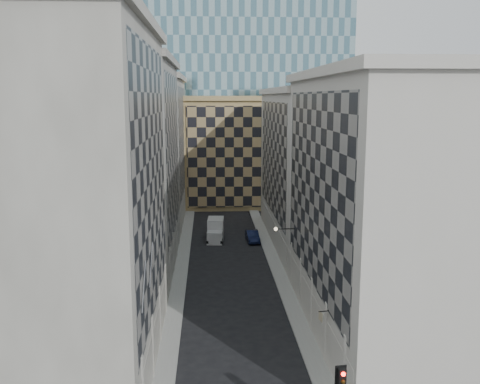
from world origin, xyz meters
name	(u,v)px	position (x,y,z in m)	size (l,w,h in m)	color
sidewalk_west	(181,272)	(-5.25, 30.00, 0.07)	(1.50, 100.00, 0.15)	gray
sidewalk_east	(278,270)	(5.25, 30.00, 0.07)	(1.50, 100.00, 0.15)	gray
bldg_left_a	(80,198)	(-10.88, 11.00, 11.82)	(10.80, 22.80, 23.70)	gray
bldg_left_b	(128,165)	(-10.88, 33.00, 11.32)	(10.80, 22.80, 22.70)	gray
bldg_left_c	(150,150)	(-10.88, 55.00, 10.83)	(10.80, 22.80, 21.70)	gray
bldg_right_a	(376,204)	(10.88, 15.00, 10.32)	(10.80, 26.80, 20.70)	beige
bldg_right_b	(310,166)	(10.89, 42.00, 9.85)	(10.80, 28.80, 19.70)	beige
tan_block	(232,150)	(2.00, 67.90, 9.44)	(16.80, 14.80, 18.80)	tan
church_tower	(218,54)	(0.00, 82.00, 26.95)	(7.20, 7.20, 51.50)	#2F2924
flagpoles_left	(148,275)	(-5.90, 6.00, 8.00)	(0.10, 6.33, 2.33)	gray
bracket_lamp	(278,229)	(4.38, 24.00, 6.20)	(1.98, 0.36, 0.36)	black
box_truck	(215,231)	(-1.31, 43.26, 1.20)	(2.39, 5.17, 2.77)	silver
dark_car	(252,236)	(3.50, 42.19, 0.71)	(1.50, 4.31, 1.42)	black
shop_sign	(321,316)	(5.42, 8.90, 3.84)	(0.72, 0.63, 0.71)	black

